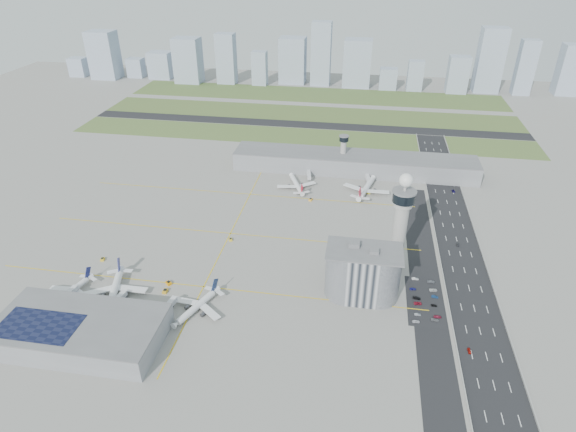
% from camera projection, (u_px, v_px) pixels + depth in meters
% --- Properties ---
extents(ground, '(1000.00, 1000.00, 0.00)m').
position_uv_depth(ground, '(279.00, 264.00, 304.52)').
color(ground, '#9B9890').
extents(grass_strip_0, '(480.00, 50.00, 0.08)m').
position_uv_depth(grass_strip_0, '(299.00, 136.00, 499.33)').
color(grass_strip_0, '#4B5F2D').
rests_on(grass_strip_0, ground).
extents(grass_strip_1, '(480.00, 60.00, 0.08)m').
position_uv_depth(grass_strip_1, '(308.00, 114.00, 563.34)').
color(grass_strip_1, '#4F642F').
rests_on(grass_strip_1, ground).
extents(grass_strip_2, '(480.00, 70.00, 0.08)m').
position_uv_depth(grass_strip_2, '(316.00, 95.00, 631.62)').
color(grass_strip_2, '#3F5628').
rests_on(grass_strip_2, ground).
extents(runway, '(480.00, 22.00, 0.10)m').
position_uv_depth(runway, '(303.00, 125.00, 530.90)').
color(runway, black).
rests_on(runway, ground).
extents(highway, '(28.00, 500.00, 0.10)m').
position_uv_depth(highway, '(467.00, 282.00, 288.37)').
color(highway, black).
rests_on(highway, ground).
extents(barrier_left, '(0.60, 500.00, 1.20)m').
position_uv_depth(barrier_left, '(444.00, 279.00, 290.06)').
color(barrier_left, '#9E9E99').
rests_on(barrier_left, ground).
extents(barrier_right, '(0.60, 500.00, 1.20)m').
position_uv_depth(barrier_right, '(492.00, 284.00, 286.13)').
color(barrier_right, '#9E9E99').
rests_on(barrier_right, ground).
extents(landside_road, '(18.00, 260.00, 0.08)m').
position_uv_depth(landside_road, '(426.00, 288.00, 283.35)').
color(landside_road, black).
rests_on(landside_road, ground).
extents(parking_lot, '(20.00, 44.00, 0.10)m').
position_uv_depth(parking_lot, '(424.00, 301.00, 273.38)').
color(parking_lot, black).
rests_on(parking_lot, ground).
extents(taxiway_line_h_0, '(260.00, 0.60, 0.01)m').
position_uv_depth(taxiway_line_h_0, '(204.00, 287.00, 284.52)').
color(taxiway_line_h_0, yellow).
rests_on(taxiway_line_h_0, ground).
extents(taxiway_line_h_1, '(260.00, 0.60, 0.01)m').
position_uv_depth(taxiway_line_h_1, '(230.00, 233.00, 335.73)').
color(taxiway_line_h_1, yellow).
rests_on(taxiway_line_h_1, ground).
extents(taxiway_line_h_2, '(260.00, 0.60, 0.01)m').
position_uv_depth(taxiway_line_h_2, '(250.00, 194.00, 386.94)').
color(taxiway_line_h_2, yellow).
rests_on(taxiway_line_h_2, ground).
extents(taxiway_line_v, '(0.60, 260.00, 0.01)m').
position_uv_depth(taxiway_line_v, '(230.00, 233.00, 335.73)').
color(taxiway_line_v, yellow).
rests_on(taxiway_line_v, ground).
extents(control_tower, '(14.00, 14.00, 64.50)m').
position_uv_depth(control_tower, '(401.00, 219.00, 283.66)').
color(control_tower, '#ADAAA5').
rests_on(control_tower, ground).
extents(secondary_tower, '(8.60, 8.60, 31.90)m').
position_uv_depth(secondary_tower, '(343.00, 150.00, 418.89)').
color(secondary_tower, '#ADAAA5').
rests_on(secondary_tower, ground).
extents(admin_building, '(42.00, 24.00, 33.50)m').
position_uv_depth(admin_building, '(363.00, 273.00, 270.77)').
color(admin_building, '#B2B2B7').
rests_on(admin_building, ground).
extents(terminal_pier, '(210.00, 32.00, 15.80)m').
position_uv_depth(terminal_pier, '(354.00, 163.00, 421.26)').
color(terminal_pier, gray).
rests_on(terminal_pier, ground).
extents(near_terminal, '(84.00, 42.00, 13.00)m').
position_uv_depth(near_terminal, '(79.00, 331.00, 243.64)').
color(near_terminal, gray).
rests_on(near_terminal, ground).
extents(airplane_near_a, '(36.90, 40.77, 9.76)m').
position_uv_depth(airplane_near_a, '(69.00, 290.00, 274.56)').
color(airplane_near_a, white).
rests_on(airplane_near_a, ground).
extents(airplane_near_b, '(48.38, 52.93, 12.39)m').
position_uv_depth(airplane_near_b, '(113.00, 287.00, 274.06)').
color(airplane_near_b, white).
rests_on(airplane_near_b, ground).
extents(airplane_near_c, '(44.77, 47.92, 10.76)m').
position_uv_depth(airplane_near_c, '(196.00, 304.00, 263.05)').
color(airplane_near_c, white).
rests_on(airplane_near_c, ground).
extents(airplane_far_a, '(45.58, 48.72, 10.91)m').
position_uv_depth(airplane_far_a, '(296.00, 181.00, 395.02)').
color(airplane_far_a, white).
rests_on(airplane_far_a, ground).
extents(airplane_far_b, '(48.28, 53.17, 12.63)m').
position_uv_depth(airplane_far_b, '(367.00, 185.00, 387.74)').
color(airplane_far_b, white).
rests_on(airplane_far_b, ground).
extents(jet_bridge_near_0, '(5.39, 14.31, 5.70)m').
position_uv_depth(jet_bridge_near_0, '(59.00, 304.00, 266.87)').
color(jet_bridge_near_0, silver).
rests_on(jet_bridge_near_0, ground).
extents(jet_bridge_near_1, '(5.39, 14.31, 5.70)m').
position_uv_depth(jet_bridge_near_1, '(110.00, 310.00, 262.67)').
color(jet_bridge_near_1, silver).
rests_on(jet_bridge_near_1, ground).
extents(jet_bridge_near_2, '(5.39, 14.31, 5.70)m').
position_uv_depth(jet_bridge_near_2, '(162.00, 316.00, 258.46)').
color(jet_bridge_near_2, silver).
rests_on(jet_bridge_near_2, ground).
extents(jet_bridge_far_0, '(5.39, 14.31, 5.70)m').
position_uv_depth(jet_bridge_far_0, '(308.00, 173.00, 415.47)').
color(jet_bridge_far_0, silver).
rests_on(jet_bridge_far_0, ground).
extents(jet_bridge_far_1, '(5.39, 14.31, 5.70)m').
position_uv_depth(jet_bridge_far_1, '(367.00, 177.00, 408.45)').
color(jet_bridge_far_1, silver).
rests_on(jet_bridge_far_1, ground).
extents(tug_0, '(2.83, 3.56, 1.83)m').
position_uv_depth(tug_0, '(103.00, 259.00, 307.45)').
color(tug_0, gold).
rests_on(tug_0, ground).
extents(tug_1, '(4.28, 4.11, 2.05)m').
position_uv_depth(tug_1, '(169.00, 283.00, 286.14)').
color(tug_1, orange).
rests_on(tug_1, ground).
extents(tug_2, '(2.61, 3.69, 2.10)m').
position_uv_depth(tug_2, '(165.00, 291.00, 279.56)').
color(tug_2, gold).
rests_on(tug_2, ground).
extents(tug_3, '(2.90, 3.51, 1.75)m').
position_uv_depth(tug_3, '(231.00, 239.00, 327.64)').
color(tug_3, gold).
rests_on(tug_3, ground).
extents(tug_4, '(3.16, 3.84, 1.93)m').
position_uv_depth(tug_4, '(311.00, 199.00, 377.26)').
color(tug_4, '#F9AD2B').
rests_on(tug_4, ground).
extents(tug_5, '(2.90, 3.79, 2.01)m').
position_uv_depth(tug_5, '(368.00, 192.00, 388.38)').
color(tug_5, yellow).
rests_on(tug_5, ground).
extents(car_lot_0, '(4.03, 2.08, 1.31)m').
position_uv_depth(car_lot_0, '(416.00, 321.00, 257.94)').
color(car_lot_0, white).
rests_on(car_lot_0, ground).
extents(car_lot_1, '(3.45, 1.35, 1.12)m').
position_uv_depth(car_lot_1, '(418.00, 314.00, 262.80)').
color(car_lot_1, '#949BA3').
rests_on(car_lot_1, ground).
extents(car_lot_2, '(4.71, 2.66, 1.24)m').
position_uv_depth(car_lot_2, '(418.00, 303.00, 270.71)').
color(car_lot_2, maroon).
rests_on(car_lot_2, ground).
extents(car_lot_3, '(4.67, 2.30, 1.31)m').
position_uv_depth(car_lot_3, '(417.00, 298.00, 274.64)').
color(car_lot_3, black).
rests_on(car_lot_3, ground).
extents(car_lot_4, '(3.90, 2.05, 1.26)m').
position_uv_depth(car_lot_4, '(413.00, 289.00, 281.81)').
color(car_lot_4, navy).
rests_on(car_lot_4, ground).
extents(car_lot_5, '(4.10, 1.88, 1.30)m').
position_uv_depth(car_lot_5, '(415.00, 279.00, 290.16)').
color(car_lot_5, white).
rests_on(car_lot_5, ground).
extents(car_lot_6, '(4.25, 2.35, 1.13)m').
position_uv_depth(car_lot_6, '(435.00, 320.00, 259.09)').
color(car_lot_6, slate).
rests_on(car_lot_6, ground).
extents(car_lot_7, '(4.40, 2.24, 1.22)m').
position_uv_depth(car_lot_7, '(438.00, 317.00, 261.16)').
color(car_lot_7, maroon).
rests_on(car_lot_7, ground).
extents(car_lot_8, '(3.41, 1.43, 1.15)m').
position_uv_depth(car_lot_8, '(434.00, 305.00, 269.25)').
color(car_lot_8, black).
rests_on(car_lot_8, ground).
extents(car_lot_9, '(3.94, 1.75, 1.26)m').
position_uv_depth(car_lot_9, '(435.00, 297.00, 275.67)').
color(car_lot_9, navy).
rests_on(car_lot_9, ground).
extents(car_lot_10, '(4.88, 2.80, 1.28)m').
position_uv_depth(car_lot_10, '(433.00, 290.00, 280.91)').
color(car_lot_10, silver).
rests_on(car_lot_10, ground).
extents(car_lot_11, '(4.63, 2.29, 1.30)m').
position_uv_depth(car_lot_11, '(431.00, 282.00, 287.68)').
color(car_lot_11, slate).
rests_on(car_lot_11, ground).
extents(car_hw_0, '(1.87, 3.90, 1.28)m').
position_uv_depth(car_hw_0, '(469.00, 351.00, 239.55)').
color(car_hw_0, '#9A130B').
rests_on(car_hw_0, ground).
extents(car_hw_1, '(1.59, 3.93, 1.27)m').
position_uv_depth(car_hw_1, '(458.00, 245.00, 322.18)').
color(car_hw_1, black).
rests_on(car_hw_1, ground).
extents(car_hw_2, '(2.34, 4.68, 1.27)m').
position_uv_depth(car_hw_2, '(453.00, 191.00, 390.50)').
color(car_hw_2, '#150F4C').
rests_on(car_hw_2, ground).
extents(car_hw_4, '(1.91, 3.67, 1.19)m').
position_uv_depth(car_hw_4, '(428.00, 162.00, 440.94)').
color(car_hw_4, gray).
rests_on(car_hw_4, ground).
extents(skyline_bldg_0, '(24.05, 19.24, 26.50)m').
position_uv_depth(skyline_bldg_0, '(79.00, 67.00, 710.74)').
color(skyline_bldg_0, '#9EADC1').
rests_on(skyline_bldg_0, ground).
extents(skyline_bldg_1, '(37.63, 30.10, 65.60)m').
position_uv_depth(skyline_bldg_1, '(104.00, 55.00, 690.91)').
color(skyline_bldg_1, '#9EADC1').
rests_on(skyline_bldg_1, ground).
extents(skyline_bldg_2, '(22.81, 18.25, 26.79)m').
position_uv_depth(skyline_bldg_2, '(136.00, 68.00, 705.76)').
color(skyline_bldg_2, '#9EADC1').
rests_on(skyline_bldg_2, ground).
extents(skyline_bldg_3, '(32.30, 25.84, 36.93)m').
position_uv_depth(skyline_bldg_3, '(161.00, 65.00, 698.80)').
color(skyline_bldg_3, '#9EADC1').
rests_on(skyline_bldg_3, ground).
extents(skyline_bldg_4, '(35.81, 28.65, 60.36)m').
position_uv_depth(skyline_bldg_4, '(188.00, 60.00, 672.39)').
color(skyline_bldg_4, '#9EADC1').
rests_on(skyline_bldg_4, ground).
extents(skyline_bldg_5, '(25.49, 20.39, 66.89)m').
position_uv_depth(skyline_bldg_5, '(226.00, 59.00, 666.95)').
color(skyline_bldg_5, '#9EADC1').
rests_on(skyline_bldg_5, ground).
extents(skyline_bldg_6, '(20.04, 16.03, 45.20)m').
position_uv_depth(skyline_bldg_6, '(260.00, 68.00, 664.24)').
color(skyline_bldg_6, '#9EADC1').
rests_on(skyline_bldg_6, ground).
extents(skyline_bldg_7, '(35.76, 28.61, 61.22)m').
position_uv_depth(skyline_bldg_7, '(293.00, 60.00, 670.36)').
color(skyline_bldg_7, '#9EADC1').
rests_on(skyline_bldg_7, ground).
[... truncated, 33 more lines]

